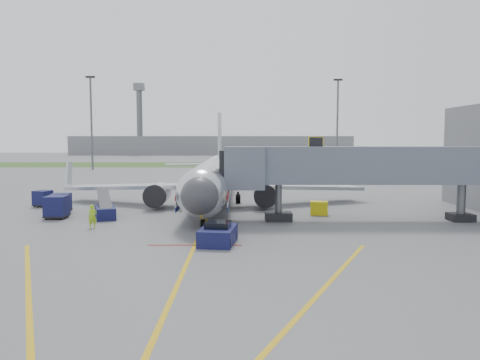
{
  "coord_description": "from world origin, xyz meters",
  "views": [
    {
      "loc": [
        2.95,
        -33.1,
        6.7
      ],
      "look_at": [
        2.83,
        6.89,
        3.2
      ],
      "focal_mm": 35.0,
      "sensor_mm": 36.0,
      "label": 1
    }
  ],
  "objects_px": {
    "airliner": "(213,178)",
    "pushback_tug": "(218,234)",
    "belt_loader": "(105,211)",
    "ramp_worker": "(92,216)"
  },
  "relations": [
    {
      "from": "belt_loader",
      "to": "ramp_worker",
      "type": "relative_size",
      "value": 2.76
    },
    {
      "from": "ramp_worker",
      "to": "airliner",
      "type": "bearing_deg",
      "value": 33.24
    },
    {
      "from": "airliner",
      "to": "belt_loader",
      "type": "relative_size",
      "value": 7.27
    },
    {
      "from": "pushback_tug",
      "to": "ramp_worker",
      "type": "distance_m",
      "value": 11.05
    },
    {
      "from": "airliner",
      "to": "ramp_worker",
      "type": "bearing_deg",
      "value": -121.5
    },
    {
      "from": "belt_loader",
      "to": "ramp_worker",
      "type": "bearing_deg",
      "value": -84.52
    },
    {
      "from": "airliner",
      "to": "pushback_tug",
      "type": "height_order",
      "value": "airliner"
    },
    {
      "from": "airliner",
      "to": "belt_loader",
      "type": "height_order",
      "value": "airliner"
    },
    {
      "from": "airliner",
      "to": "belt_loader",
      "type": "bearing_deg",
      "value": -135.0
    },
    {
      "from": "airliner",
      "to": "pushback_tug",
      "type": "distance_m",
      "value": 18.91
    }
  ]
}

